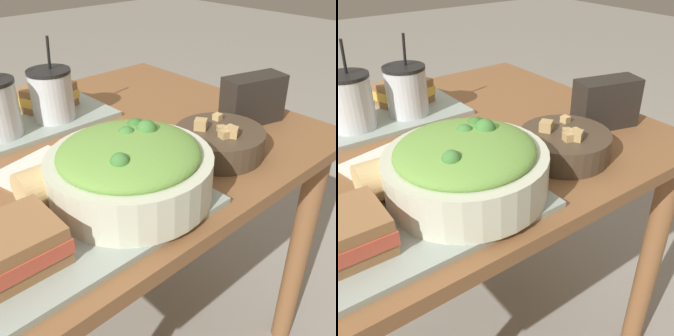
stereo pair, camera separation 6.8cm
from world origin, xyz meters
TOP-DOWN VIEW (x-y plane):
  - dining_table at (0.00, 0.00)m, footprint 1.29×0.82m
  - tray_near at (-0.03, -0.25)m, footprint 0.44×0.25m
  - tray_far at (0.07, 0.19)m, footprint 0.44×0.25m
  - salad_bowl at (0.07, -0.25)m, footprint 0.29×0.29m
  - soup_bowl at (0.31, -0.24)m, footprint 0.19×0.19m
  - sandwich_near at (-0.16, -0.27)m, footprint 0.14×0.12m
  - baguette_near at (-0.04, -0.17)m, footprint 0.11×0.08m
  - sandwich_far at (0.16, 0.22)m, footprint 0.16×0.15m
  - baguette_far at (0.01, 0.28)m, footprint 0.10×0.10m
  - drink_cup_dark at (-0.01, 0.15)m, footprint 0.11×0.11m
  - drink_cup_red at (0.14, 0.15)m, footprint 0.11×0.11m
  - chip_bag at (0.51, -0.19)m, footprint 0.17×0.11m
  - napkin_folded at (-0.01, -0.03)m, footprint 0.19×0.15m

SIDE VIEW (x-z plane):
  - dining_table at x=0.00m, z-range 0.27..1.03m
  - napkin_folded at x=-0.01m, z-range 0.76..0.76m
  - tray_near at x=-0.03m, z-range 0.76..0.77m
  - tray_far at x=0.07m, z-range 0.76..0.77m
  - soup_bowl at x=0.31m, z-range 0.75..0.83m
  - sandwich_far at x=0.16m, z-range 0.77..0.83m
  - sandwich_near at x=-0.16m, z-range 0.77..0.83m
  - baguette_near at x=-0.04m, z-range 0.77..0.84m
  - baguette_far at x=0.01m, z-range 0.77..0.84m
  - chip_bag at x=0.51m, z-range 0.76..0.88m
  - salad_bowl at x=0.07m, z-range 0.76..0.89m
  - drink_cup_red at x=0.14m, z-range 0.73..0.93m
  - drink_cup_dark at x=-0.01m, z-range 0.73..0.94m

